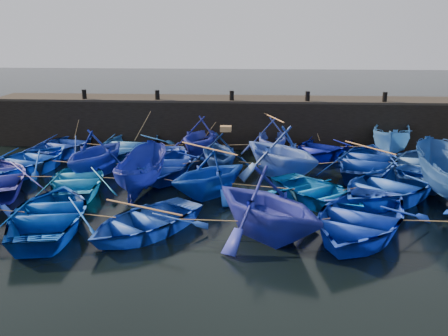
{
  "coord_description": "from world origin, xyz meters",
  "views": [
    {
      "loc": [
        1.29,
        -16.88,
        6.51
      ],
      "look_at": [
        0.0,
        3.2,
        0.7
      ],
      "focal_mm": 40.0,
      "sensor_mm": 36.0,
      "label": 1
    }
  ],
  "objects": [
    {
      "name": "boat_6",
      "position": [
        -9.03,
        4.46,
        0.53
      ],
      "size": [
        5.1,
        6.04,
        1.07
      ],
      "primitive_type": "imported",
      "rotation": [
        0.0,
        0.0,
        2.83
      ],
      "color": "#0B38B2",
      "rests_on": "ground"
    },
    {
      "name": "ground",
      "position": [
        0.0,
        0.0,
        0.0
      ],
      "size": [
        120.0,
        120.0,
        0.0
      ],
      "primitive_type": "plane",
      "color": "black",
      "rests_on": "ground"
    },
    {
      "name": "boat_9",
      "position": [
        -0.33,
        4.84,
        0.96
      ],
      "size": [
        3.81,
        4.21,
        1.93
      ],
      "primitive_type": "imported",
      "rotation": [
        0.0,
        0.0,
        3.34
      ],
      "color": "navy",
      "rests_on": "ground"
    },
    {
      "name": "wooden_crate",
      "position": [
        -0.03,
        4.84,
        2.05
      ],
      "size": [
        0.49,
        0.39,
        0.24
      ],
      "primitive_type": "cube",
      "color": "olive",
      "rests_on": "boat_9"
    },
    {
      "name": "mooring_ropes",
      "position": [
        0.01,
        4.93,
        0.88
      ],
      "size": [
        16.77,
        11.82,
        2.1
      ],
      "color": "tan",
      "rests_on": "ground"
    },
    {
      "name": "boat_16",
      "position": [
        -0.48,
        1.55,
        0.96
      ],
      "size": [
        4.79,
        4.8,
        1.92
      ],
      "primitive_type": "imported",
      "rotation": [
        0.0,
        0.0,
        -0.77
      ],
      "color": "#062FA1",
      "rests_on": "ground"
    },
    {
      "name": "boat_15",
      "position": [
        -3.25,
        1.95,
        0.84
      ],
      "size": [
        1.84,
        4.41,
        1.68
      ],
      "primitive_type": "imported",
      "rotation": [
        0.0,
        0.0,
        3.09
      ],
      "color": "navy",
      "rests_on": "ground"
    },
    {
      "name": "quay_top",
      "position": [
        0.0,
        10.5,
        2.56
      ],
      "size": [
        26.0,
        2.5,
        0.12
      ],
      "primitive_type": "cube",
      "color": "black",
      "rests_on": "quay_wall"
    },
    {
      "name": "boat_24",
      "position": [
        4.63,
        -1.86,
        0.57
      ],
      "size": [
        5.92,
        6.68,
        1.15
      ],
      "primitive_type": "imported",
      "rotation": [
        0.0,
        0.0,
        -0.43
      ],
      "color": "#0D2BB4",
      "rests_on": "ground"
    },
    {
      "name": "boat_21",
      "position": [
        -5.38,
        -1.95,
        0.53
      ],
      "size": [
        4.52,
        5.7,
        1.06
      ],
      "primitive_type": "imported",
      "rotation": [
        0.0,
        0.0,
        3.32
      ],
      "color": "#003094",
      "rests_on": "ground"
    },
    {
      "name": "bollard_3",
      "position": [
        4.0,
        9.6,
        2.87
      ],
      "size": [
        0.24,
        0.24,
        0.5
      ],
      "primitive_type": "cylinder",
      "color": "black",
      "rests_on": "quay_top"
    },
    {
      "name": "boat_8",
      "position": [
        -2.8,
        4.23,
        0.57
      ],
      "size": [
        4.43,
        5.82,
        1.13
      ],
      "primitive_type": "imported",
      "rotation": [
        0.0,
        0.0,
        0.1
      ],
      "color": "#1332AC",
      "rests_on": "ground"
    },
    {
      "name": "boat_23",
      "position": [
        1.69,
        -2.28,
        1.15
      ],
      "size": [
        5.77,
        5.78,
        2.31
      ],
      "primitive_type": "imported",
      "rotation": [
        0.0,
        0.0,
        0.77
      ],
      "color": "navy",
      "rests_on": "ground"
    },
    {
      "name": "quay_wall",
      "position": [
        0.0,
        10.5,
        1.25
      ],
      "size": [
        26.0,
        2.5,
        2.5
      ],
      "primitive_type": "cube",
      "color": "black",
      "rests_on": "ground"
    },
    {
      "name": "boat_7",
      "position": [
        -5.74,
        4.09,
        1.07
      ],
      "size": [
        4.49,
        4.87,
        2.13
      ],
      "primitive_type": "imported",
      "rotation": [
        0.0,
        0.0,
        2.86
      ],
      "color": "navy",
      "rests_on": "ground"
    },
    {
      "name": "boat_0",
      "position": [
        -8.55,
        7.85,
        0.49
      ],
      "size": [
        4.52,
        5.48,
        0.99
      ],
      "primitive_type": "imported",
      "rotation": [
        0.0,
        0.0,
        2.88
      ],
      "color": "#1532A1",
      "rests_on": "ground"
    },
    {
      "name": "boat_10",
      "position": [
        2.44,
        4.38,
        1.18
      ],
      "size": [
        5.84,
        5.93,
        2.36
      ],
      "primitive_type": "imported",
      "rotation": [
        0.0,
        0.0,
        3.83
      ],
      "color": "blue",
      "rests_on": "ground"
    },
    {
      "name": "boat_18",
      "position": [
        6.43,
        1.61,
        0.59
      ],
      "size": [
        6.89,
        6.95,
        1.18
      ],
      "primitive_type": "imported",
      "rotation": [
        0.0,
        0.0,
        -0.76
      ],
      "color": "#103AB7",
      "rests_on": "ground"
    },
    {
      "name": "boat_3",
      "position": [
        2.14,
        8.21,
        0.98
      ],
      "size": [
        3.22,
        3.73,
        1.95
      ],
      "primitive_type": "imported",
      "rotation": [
        0.0,
        0.0,
        -0.01
      ],
      "color": "blue",
      "rests_on": "ground"
    },
    {
      "name": "bollard_1",
      "position": [
        -4.0,
        9.6,
        2.87
      ],
      "size": [
        0.24,
        0.24,
        0.5
      ],
      "primitive_type": "cylinder",
      "color": "black",
      "rests_on": "quay_top"
    },
    {
      "name": "boat_5",
      "position": [
        8.17,
        8.14,
        0.94
      ],
      "size": [
        3.08,
        5.15,
        1.87
      ],
      "primitive_type": "imported",
      "rotation": [
        0.0,
        0.0,
        -0.28
      ],
      "color": "#3168B7",
      "rests_on": "ground"
    },
    {
      "name": "bollard_2",
      "position": [
        0.0,
        9.6,
        2.87
      ],
      "size": [
        0.24,
        0.24,
        0.5
      ],
      "primitive_type": "cylinder",
      "color": "black",
      "rests_on": "quay_top"
    },
    {
      "name": "boat_1",
      "position": [
        -5.13,
        7.46,
        0.59
      ],
      "size": [
        4.43,
        5.96,
        1.19
      ],
      "primitive_type": "imported",
      "rotation": [
        0.0,
        0.0,
        -0.06
      ],
      "color": "blue",
      "rests_on": "ground"
    },
    {
      "name": "boat_2",
      "position": [
        -1.52,
        7.87,
        1.02
      ],
      "size": [
        3.92,
        4.36,
        2.04
      ],
      "primitive_type": "imported",
      "rotation": [
        0.0,
        0.0,
        -0.16
      ],
      "color": "#212B9F",
      "rests_on": "ground"
    },
    {
      "name": "boat_4",
      "position": [
        4.71,
        8.01,
        0.51
      ],
      "size": [
        5.56,
        6.01,
        1.02
      ],
      "primitive_type": "imported",
      "rotation": [
        0.0,
        0.0,
        -0.56
      ],
      "color": "#040C7D",
      "rests_on": "ground"
    },
    {
      "name": "boat_17",
      "position": [
        3.7,
        1.01,
        0.46
      ],
      "size": [
        5.12,
        5.39,
        0.91
      ],
      "primitive_type": "imported",
      "rotation": [
        0.0,
        0.0,
        0.63
      ],
      "color": "#0049A2",
      "rests_on": "ground"
    },
    {
      "name": "bollard_0",
      "position": [
        -8.0,
        9.6,
        2.87
      ],
      "size": [
        0.24,
        0.24,
        0.5
      ],
      "primitive_type": "cylinder",
      "color": "black",
      "rests_on": "quay_top"
    },
    {
      "name": "boat_22",
      "position": [
        -2.23,
        -2.23,
        0.45
      ],
      "size": [
        5.02,
        5.3,
        0.89
      ],
      "primitive_type": "imported",
      "rotation": [
        0.0,
        0.0,
        -0.63
      ],
      "color": "#173EB5",
      "rests_on": "ground"
    },
    {
      "name": "loose_oars",
      "position": [
        1.46,
        3.18,
        1.51
      ],
      "size": [
        10.9,
        12.52,
        1.12
      ],
      "color": "#99724C",
      "rests_on": "ground"
    },
    {
      "name": "bollard_4",
      "position": [
        8.0,
        9.6,
        2.87
      ],
      "size": [
        0.24,
        0.24,
        0.5
      ],
      "primitive_type": "cylinder",
      "color": "black",
      "rests_on": "quay_top"
    },
    {
      "name": "boat_12",
      "position": [
        8.54,
        4.57,
        0.57
      ],
      "size": [
        5.38,
        6.44,
        1.15
      ],
      "primitive_type": "imported",
      "rotation": [
        0.0,
        0.0,
        2.85
      ],
      "color": "#244F92",
      "rests_on": "ground"
    },
    {
      "name": "boat_14",
      "position": [
        -5.85,
        2.01,
        0.47
      ],
      "size": [
        4.18,
        5.13,
        0.93
      ],
      "primitive_type": "imported",
      "rotation": [
        0.0,
        0.0,
        3.38
      ],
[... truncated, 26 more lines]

